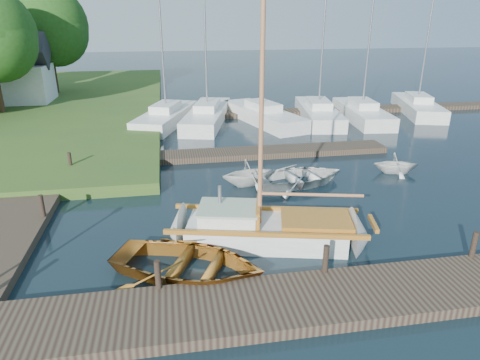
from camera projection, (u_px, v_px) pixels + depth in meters
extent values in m
plane|color=black|center=(240.00, 209.00, 16.23)|extent=(160.00, 160.00, 0.00)
cube|color=#2F211A|center=(281.00, 304.00, 10.66)|extent=(18.00, 2.20, 0.30)
cube|color=#2F211A|center=(30.00, 199.00, 16.74)|extent=(2.20, 18.00, 0.30)
cube|color=#2F211A|center=(256.00, 153.00, 22.48)|extent=(14.00, 1.60, 0.30)
cube|color=#2F211A|center=(333.00, 111.00, 32.49)|extent=(30.00, 1.60, 0.30)
cylinder|color=black|center=(158.00, 275.00, 10.90)|extent=(0.16, 0.16, 0.80)
cylinder|color=black|center=(326.00, 259.00, 11.62)|extent=(0.16, 0.16, 0.80)
cylinder|color=black|center=(474.00, 244.00, 12.34)|extent=(0.16, 0.16, 0.80)
cylinder|color=black|center=(42.00, 206.00, 14.86)|extent=(0.16, 0.16, 0.80)
cylinder|color=black|center=(70.00, 161.00, 19.46)|extent=(0.16, 0.16, 0.80)
cube|color=silver|center=(265.00, 235.00, 13.88)|extent=(5.33, 3.10, 0.90)
cone|color=silver|center=(360.00, 237.00, 13.70)|extent=(1.72, 2.21, 1.96)
cone|color=silver|center=(176.00, 232.00, 14.05)|extent=(1.43, 2.14, 1.96)
cube|color=brown|center=(266.00, 208.00, 14.57)|extent=(6.06, 1.55, 0.14)
cube|color=brown|center=(266.00, 235.00, 12.82)|extent=(6.06, 1.55, 0.14)
cube|color=brown|center=(373.00, 224.00, 13.50)|extent=(0.37, 1.10, 0.14)
cube|color=silver|center=(228.00, 215.00, 13.71)|extent=(2.08, 1.78, 0.44)
cube|color=#9FB599|center=(228.00, 208.00, 13.62)|extent=(2.20, 1.90, 0.08)
cube|color=brown|center=(258.00, 214.00, 13.62)|extent=(0.44, 1.39, 0.60)
cylinder|color=slate|center=(220.00, 195.00, 13.80)|extent=(0.12, 0.12, 0.60)
cube|color=brown|center=(316.00, 221.00, 13.59)|extent=(2.49, 1.97, 0.20)
cylinder|color=brown|center=(262.00, 90.00, 12.22)|extent=(0.14, 0.14, 8.40)
cylinder|color=brown|center=(311.00, 195.00, 13.28)|extent=(3.14, 0.84, 0.10)
imported|color=brown|center=(188.00, 260.00, 12.00)|extent=(5.31, 4.70, 0.91)
imported|color=silver|center=(249.00, 171.00, 18.41)|extent=(2.74, 2.48, 1.26)
imported|color=silver|center=(300.00, 175.00, 18.59)|extent=(4.44, 3.49, 0.83)
imported|color=silver|center=(396.00, 162.00, 19.85)|extent=(2.38, 2.18, 1.07)
cube|color=silver|center=(166.00, 117.00, 28.99)|extent=(4.70, 8.11, 0.90)
cube|color=silver|center=(166.00, 107.00, 28.74)|extent=(2.24, 3.05, 0.50)
cylinder|color=slate|center=(162.00, 41.00, 27.21)|extent=(0.12, 0.12, 9.01)
cube|color=silver|center=(207.00, 116.00, 29.49)|extent=(4.41, 9.25, 0.90)
cube|color=silver|center=(207.00, 105.00, 29.24)|extent=(2.15, 3.40, 0.50)
cylinder|color=slate|center=(205.00, 41.00, 27.74)|extent=(0.12, 0.12, 8.85)
cube|color=silver|center=(263.00, 116.00, 29.46)|extent=(4.42, 8.69, 0.90)
cube|color=silver|center=(263.00, 106.00, 29.21)|extent=(2.15, 3.21, 0.50)
cylinder|color=slate|center=(265.00, 28.00, 27.42)|extent=(0.12, 0.12, 10.46)
cube|color=silver|center=(318.00, 113.00, 30.20)|extent=(3.52, 8.57, 0.90)
cube|color=silver|center=(319.00, 103.00, 29.95)|extent=(1.85, 3.10, 0.50)
cylinder|color=slate|center=(324.00, 31.00, 28.22)|extent=(0.12, 0.12, 10.13)
cube|color=silver|center=(362.00, 113.00, 30.18)|extent=(3.07, 7.95, 0.90)
cube|color=silver|center=(363.00, 103.00, 29.93)|extent=(1.70, 2.86, 0.50)
cylinder|color=slate|center=(370.00, 31.00, 28.20)|extent=(0.12, 0.12, 10.13)
cube|color=silver|center=(417.00, 107.00, 32.29)|extent=(4.36, 8.19, 0.90)
cube|color=silver|center=(419.00, 98.00, 32.04)|extent=(2.13, 3.05, 0.50)
cylinder|color=slate|center=(428.00, 36.00, 30.47)|extent=(0.12, 0.12, 9.23)
cube|color=silver|center=(17.00, 84.00, 33.54)|extent=(5.00, 4.00, 2.80)
cube|color=#2B2B33|center=(11.00, 51.00, 32.67)|extent=(5.25, 2.88, 2.88)
cylinder|color=#332114|center=(54.00, 71.00, 37.39)|extent=(0.36, 0.36, 3.67)
sphere|color=#204112|center=(47.00, 26.00, 36.03)|extent=(6.73, 6.73, 6.73)
sphere|color=#204112|center=(54.00, 32.00, 36.02)|extent=(5.71, 5.71, 5.71)
sphere|color=#204112|center=(42.00, 17.00, 36.08)|extent=(6.12, 6.12, 6.12)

